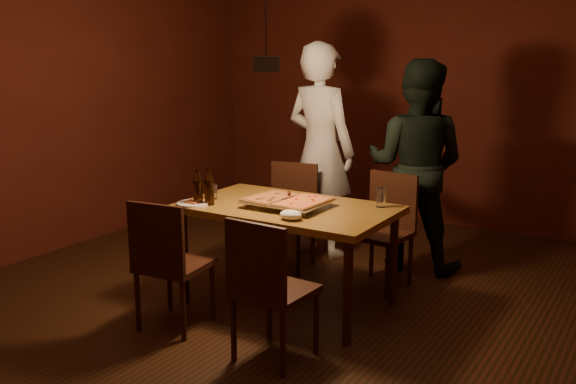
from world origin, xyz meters
The scene contains 19 objects.
room_shell centered at (0.00, 0.00, 1.40)m, with size 6.00×6.00×6.00m.
dining_table centered at (0.04, 0.20, 0.68)m, with size 1.50×0.90×0.75m.
chair_far_left centered at (-0.39, 0.94, 0.54)m, with size 0.49×0.49×0.49m.
chair_far_right centered at (0.48, 0.97, 0.54)m, with size 0.47×0.47×0.49m.
chair_near_left centered at (-0.40, -0.60, 0.54)m, with size 0.47×0.47×0.49m.
chair_near_right centered at (0.42, -0.64, 0.54)m, with size 0.44×0.44×0.49m.
pizza_tray centered at (0.06, 0.17, 0.77)m, with size 0.55×0.45×0.05m, color silver.
pizza_meat centered at (-0.07, 0.16, 0.81)m, with size 0.25×0.40×0.02m, color maroon.
pizza_cheese centered at (0.20, 0.16, 0.81)m, with size 0.26×0.42×0.02m, color gold.
spatula centered at (0.06, 0.18, 0.81)m, with size 0.09×0.24×0.04m, color silver, non-canonical shape.
beer_bottle_a centered at (-0.52, -0.12, 0.88)m, with size 0.07×0.07×0.26m.
beer_bottle_b centered at (-0.45, -0.07, 0.88)m, with size 0.07×0.07×0.27m.
water_glass_left centered at (-0.55, 0.09, 0.81)m, with size 0.07×0.07×0.11m, color silver.
water_glass_right centered at (0.63, 0.52, 0.82)m, with size 0.07×0.07×0.14m, color silver.
plate_slice centered at (-0.56, -0.13, 0.76)m, with size 0.23×0.23×0.03m.
napkin centered at (0.26, -0.12, 0.78)m, with size 0.16×0.12×0.06m, color white.
diner_white centered at (-0.35, 1.39, 0.96)m, with size 0.70×0.46×1.91m, color silver.
diner_dark centered at (0.51, 1.50, 0.89)m, with size 0.86×0.67×1.77m, color black.
pendant_lamp centered at (0.00, 0.00, 1.76)m, with size 0.18×0.18×1.10m.
Camera 1 is at (2.38, -3.59, 1.85)m, focal length 40.00 mm.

